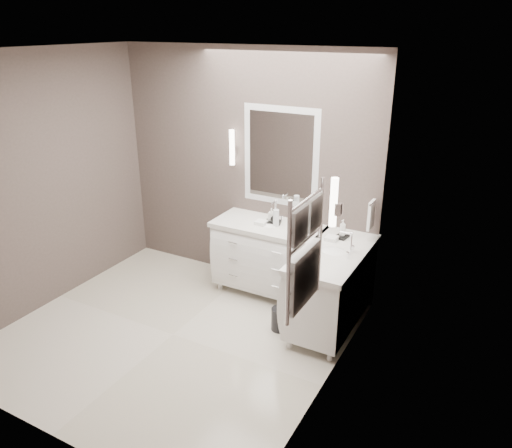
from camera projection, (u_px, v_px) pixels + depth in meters
The scene contains 21 objects.
floor at pixel (173, 335), 5.01m from camera, with size 3.20×3.00×0.01m, color beige.
ceiling at pixel (152, 50), 3.99m from camera, with size 3.20×3.00×0.01m, color white.
wall_back at pixel (246, 169), 5.73m from camera, with size 3.20×0.01×2.70m, color #4D413E.
wall_front at pixel (20, 279), 3.28m from camera, with size 3.20×0.01×2.70m, color #4D413E.
wall_left at pixel (41, 183), 5.21m from camera, with size 0.01×3.00×2.70m, color #4D413E.
wall_right at pixel (332, 243), 3.79m from camera, with size 0.01×3.00×2.70m, color #4D413E.
vanity_back at pixel (269, 254), 5.63m from camera, with size 1.24×0.59×0.97m.
vanity_right at pixel (332, 284), 4.98m from camera, with size 0.59×1.24×0.97m.
mirror_back at pixel (281, 157), 5.44m from camera, with size 0.90×0.02×1.10m.
mirror_right at pixel (363, 189), 4.38m from camera, with size 0.02×0.90×1.10m.
sconce_back at pixel (232, 148), 5.63m from camera, with size 0.06×0.06×0.40m.
sconce_right at pixel (334, 203), 3.92m from camera, with size 0.06×0.06×0.40m.
towel_bar_corner at pixel (371, 214), 5.02m from camera, with size 0.03×0.22×0.30m.
towel_ladder at pixel (304, 257), 3.48m from camera, with size 0.06×0.58×0.90m.
waste_bin at pixel (280, 319), 5.05m from camera, with size 0.17×0.17×0.24m, color black.
amenity_tray_back at pixel (273, 222), 5.51m from camera, with size 0.17×0.13×0.03m, color black.
amenity_tray_right at pixel (342, 236), 5.14m from camera, with size 0.11×0.15×0.02m, color black.
water_bottle at pixel (276, 218), 5.40m from camera, with size 0.07×0.07×0.19m, color silver.
soap_bottle_a at pixel (271, 214), 5.51m from camera, with size 0.06×0.06×0.14m, color white.
soap_bottle_b at pixel (274, 218), 5.44m from camera, with size 0.09×0.09×0.11m, color black.
soap_bottle_c at pixel (343, 228), 5.11m from camera, with size 0.07×0.07×0.17m, color white.
Camera 1 is at (2.75, -3.32, 2.91)m, focal length 35.00 mm.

